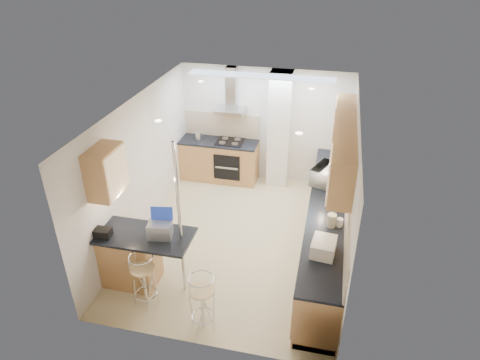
% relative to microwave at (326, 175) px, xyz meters
% --- Properties ---
extents(ground, '(4.80, 4.80, 0.00)m').
position_rel_microwave_xyz_m(ground, '(-1.41, -0.75, -1.08)').
color(ground, beige).
rests_on(ground, ground).
extents(room_shell, '(3.64, 4.84, 2.51)m').
position_rel_microwave_xyz_m(room_shell, '(-1.09, -0.38, 0.46)').
color(room_shell, white).
rests_on(room_shell, ground).
extents(right_counter, '(0.63, 4.40, 0.92)m').
position_rel_microwave_xyz_m(right_counter, '(0.09, -0.75, -0.62)').
color(right_counter, '#BE774C').
rests_on(right_counter, ground).
extents(back_counter, '(1.70, 0.63, 0.92)m').
position_rel_microwave_xyz_m(back_counter, '(-2.36, 1.35, -0.62)').
color(back_counter, '#BE774C').
rests_on(back_counter, ground).
extents(peninsula, '(1.47, 0.72, 0.94)m').
position_rel_microwave_xyz_m(peninsula, '(-2.54, -2.20, -0.61)').
color(peninsula, '#BE774C').
rests_on(peninsula, ground).
extents(microwave, '(0.59, 0.70, 0.33)m').
position_rel_microwave_xyz_m(microwave, '(0.00, 0.00, 0.00)').
color(microwave, silver).
rests_on(microwave, right_counter).
extents(laptop, '(0.38, 0.31, 0.23)m').
position_rel_microwave_xyz_m(laptop, '(-2.27, -2.19, -0.03)').
color(laptop, '#93949A').
rests_on(laptop, peninsula).
extents(bag, '(0.25, 0.19, 0.13)m').
position_rel_microwave_xyz_m(bag, '(-3.09, -2.37, -0.08)').
color(bag, black).
rests_on(bag, peninsula).
extents(bar_stool_near, '(0.38, 0.38, 0.91)m').
position_rel_microwave_xyz_m(bar_stool_near, '(-2.39, -2.63, -0.63)').
color(bar_stool_near, tan).
rests_on(bar_stool_near, ground).
extents(bar_stool_end, '(0.51, 0.51, 0.89)m').
position_rel_microwave_xyz_m(bar_stool_end, '(-1.45, -2.85, -0.64)').
color(bar_stool_end, tan).
rests_on(bar_stool_end, ground).
extents(jar_a, '(0.16, 0.16, 0.19)m').
position_rel_microwave_xyz_m(jar_a, '(0.26, -0.08, -0.07)').
color(jar_a, beige).
rests_on(jar_a, right_counter).
extents(jar_b, '(0.13, 0.13, 0.14)m').
position_rel_microwave_xyz_m(jar_b, '(0.22, 0.27, -0.09)').
color(jar_b, beige).
rests_on(jar_b, right_counter).
extents(jar_c, '(0.17, 0.17, 0.21)m').
position_rel_microwave_xyz_m(jar_c, '(0.15, -1.33, -0.06)').
color(jar_c, '#B1AE8E').
rests_on(jar_c, right_counter).
extents(jar_d, '(0.12, 0.12, 0.13)m').
position_rel_microwave_xyz_m(jar_d, '(0.28, -1.30, -0.10)').
color(jar_d, silver).
rests_on(jar_d, right_counter).
extents(bread_bin, '(0.36, 0.44, 0.21)m').
position_rel_microwave_xyz_m(bread_bin, '(0.07, -2.02, -0.06)').
color(bread_bin, beige).
rests_on(bread_bin, right_counter).
extents(kettle, '(0.16, 0.16, 0.20)m').
position_rel_microwave_xyz_m(kettle, '(-2.79, 1.26, -0.06)').
color(kettle, '#A9ABAD').
rests_on(kettle, back_counter).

